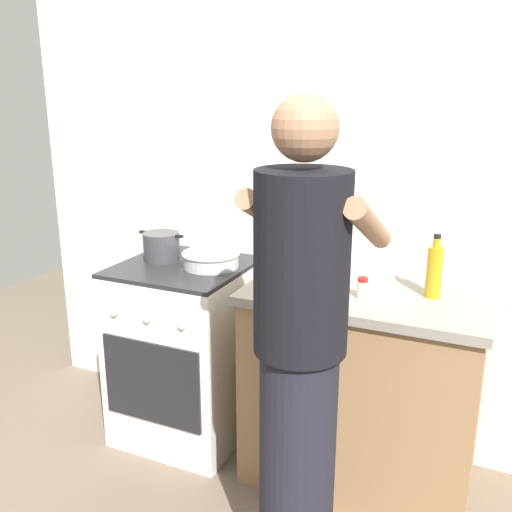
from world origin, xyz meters
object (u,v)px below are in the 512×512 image
(mixing_bowl, at_px, (211,259))
(oil_bottle, at_px, (434,271))
(utensil_crock, at_px, (338,250))
(person, at_px, (300,360))
(stove_range, at_px, (186,351))
(spice_bottle, at_px, (362,288))
(pot, at_px, (161,246))

(mixing_bowl, height_order, oil_bottle, oil_bottle)
(utensil_crock, bearing_deg, mixing_bowl, -162.33)
(utensil_crock, distance_m, person, 0.87)
(stove_range, distance_m, spice_bottle, 1.03)
(person, bearing_deg, mixing_bowl, 136.22)
(stove_range, relative_size, spice_bottle, 10.27)
(stove_range, xyz_separation_m, utensil_crock, (0.70, 0.21, 0.55))
(pot, bearing_deg, spice_bottle, -6.95)
(oil_bottle, bearing_deg, pot, -179.77)
(utensil_crock, bearing_deg, pot, -168.43)
(stove_range, bearing_deg, utensil_crock, 16.45)
(stove_range, distance_m, utensil_crock, 0.92)
(mixing_bowl, distance_m, spice_bottle, 0.77)
(mixing_bowl, bearing_deg, spice_bottle, -8.97)
(stove_range, height_order, mixing_bowl, mixing_bowl)
(stove_range, relative_size, oil_bottle, 3.44)
(pot, bearing_deg, mixing_bowl, -1.42)
(stove_range, bearing_deg, person, -37.38)
(utensil_crock, bearing_deg, oil_bottle, -20.40)
(pot, relative_size, oil_bottle, 0.93)
(stove_range, height_order, pot, pot)
(utensil_crock, distance_m, oil_bottle, 0.48)
(oil_bottle, distance_m, person, 0.76)
(oil_bottle, xyz_separation_m, person, (-0.32, -0.68, -0.15))
(utensil_crock, relative_size, oil_bottle, 1.25)
(pot, bearing_deg, oil_bottle, 0.23)
(pot, bearing_deg, utensil_crock, 11.57)
(pot, height_order, mixing_bowl, pot)
(spice_bottle, distance_m, oil_bottle, 0.30)
(mixing_bowl, bearing_deg, stove_range, -168.65)
(spice_bottle, height_order, person, person)
(mixing_bowl, distance_m, person, 0.97)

